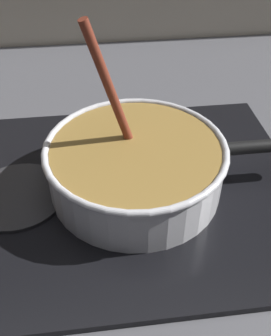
# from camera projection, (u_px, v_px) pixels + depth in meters

# --- Properties ---
(ground) EXTENTS (2.40, 1.60, 0.04)m
(ground) POSITION_uv_depth(u_px,v_px,m) (131.00, 266.00, 0.58)
(ground) COLOR #4C4C51
(hob_plate) EXTENTS (0.56, 0.48, 0.01)m
(hob_plate) POSITION_uv_depth(u_px,v_px,m) (136.00, 189.00, 0.67)
(hob_plate) COLOR black
(hob_plate) RESTS_ON ground
(burner_ring) EXTENTS (0.19, 0.19, 0.01)m
(burner_ring) POSITION_uv_depth(u_px,v_px,m) (136.00, 185.00, 0.66)
(burner_ring) COLOR #592D0C
(burner_ring) RESTS_ON hob_plate
(spare_burner) EXTENTS (0.16, 0.16, 0.01)m
(spare_burner) POSITION_uv_depth(u_px,v_px,m) (17.00, 195.00, 0.64)
(spare_burner) COLOR #262628
(spare_burner) RESTS_ON hob_plate
(cooking_pan) EXTENTS (0.43, 0.29, 0.28)m
(cooking_pan) POSITION_uv_depth(u_px,v_px,m) (136.00, 165.00, 0.63)
(cooking_pan) COLOR silver
(cooking_pan) RESTS_ON hob_plate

